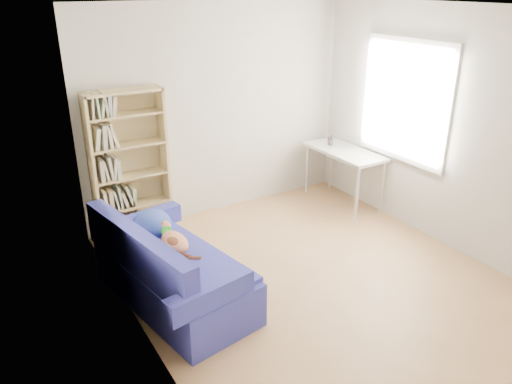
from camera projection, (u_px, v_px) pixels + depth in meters
ground at (311, 277)px, 5.09m from camera, size 4.00×4.00×0.00m
room_shell at (325, 119)px, 4.53m from camera, size 3.54×4.04×2.62m
sofa at (169, 271)px, 4.61m from camera, size 1.08×1.81×0.83m
bookshelf at (130, 171)px, 5.66m from camera, size 0.86×0.27×1.72m
desk at (344, 156)px, 6.54m from camera, size 0.52×1.13×0.75m
pen_cup at (330, 141)px, 6.70m from camera, size 0.08×0.08×0.15m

